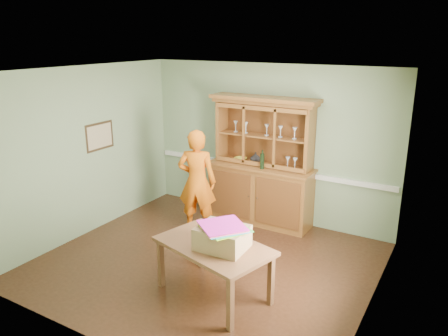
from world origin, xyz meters
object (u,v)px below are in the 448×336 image
Objects in this scene: cardboard_box at (222,238)px; dining_table at (214,250)px; china_hutch at (261,179)px; person at (197,182)px.

dining_table is at bearing 168.17° from cardboard_box.
china_hutch reaches higher than cardboard_box.
person is at bearing 132.07° from cardboard_box.
dining_table is (0.50, -2.38, -0.15)m from china_hutch.
china_hutch is 2.49m from cardboard_box.
dining_table is 0.26m from cardboard_box.
cardboard_box is 2.03m from person.
cardboard_box is (0.64, -2.41, 0.07)m from china_hutch.
cardboard_box is at bearing 3.38° from dining_table.
person is (-1.22, 1.48, 0.24)m from dining_table.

